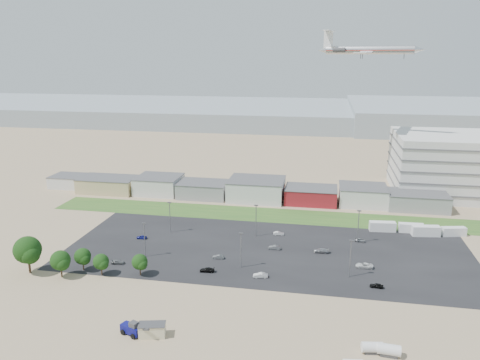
% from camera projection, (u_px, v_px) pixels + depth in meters
% --- Properties ---
extents(ground, '(700.00, 700.00, 0.00)m').
position_uv_depth(ground, '(238.00, 279.00, 122.16)').
color(ground, '#92775D').
rests_on(ground, ground).
extents(parking_lot, '(120.00, 50.00, 0.01)m').
position_uv_depth(parking_lot, '(267.00, 250.00, 140.27)').
color(parking_lot, black).
rests_on(parking_lot, ground).
extents(grass_strip, '(160.00, 16.00, 0.02)m').
position_uv_depth(grass_strip, '(265.00, 215.00, 171.56)').
color(grass_strip, '#2B5921').
rests_on(grass_strip, ground).
extents(hills_backdrop, '(700.00, 200.00, 9.00)m').
position_uv_depth(hills_backdrop, '(349.00, 117.00, 413.19)').
color(hills_backdrop, gray).
rests_on(hills_backdrop, ground).
extents(building_row, '(170.00, 20.00, 8.00)m').
position_uv_depth(building_row, '(230.00, 188.00, 191.60)').
color(building_row, silver).
rests_on(building_row, ground).
extents(portable_shed, '(6.10, 4.10, 2.81)m').
position_uv_depth(portable_shed, '(152.00, 330.00, 96.85)').
color(portable_shed, beige).
rests_on(portable_shed, ground).
extents(telehandler, '(7.92, 5.10, 3.14)m').
position_uv_depth(telehandler, '(131.00, 328.00, 97.39)').
color(telehandler, '#0B0B5B').
rests_on(telehandler, ground).
extents(storage_tank_nw, '(4.41, 2.70, 2.48)m').
position_uv_depth(storage_tank_nw, '(372.00, 347.00, 91.44)').
color(storage_tank_nw, silver).
rests_on(storage_tank_nw, ground).
extents(storage_tank_ne, '(4.56, 2.57, 2.63)m').
position_uv_depth(storage_tank_ne, '(389.00, 350.00, 90.53)').
color(storage_tank_ne, silver).
rests_on(storage_tank_ne, ground).
extents(box_trailer_a, '(8.68, 3.41, 3.18)m').
position_uv_depth(box_trailer_a, '(382.00, 226.00, 155.27)').
color(box_trailer_a, silver).
rests_on(box_trailer_a, ground).
extents(box_trailer_b, '(7.96, 2.65, 2.97)m').
position_uv_depth(box_trailer_b, '(411.00, 228.00, 154.20)').
color(box_trailer_b, silver).
rests_on(box_trailer_b, ground).
extents(box_trailer_c, '(9.07, 3.88, 3.29)m').
position_uv_depth(box_trailer_c, '(426.00, 231.00, 151.18)').
color(box_trailer_c, silver).
rests_on(box_trailer_c, ground).
extents(box_trailer_d, '(7.94, 3.93, 2.85)m').
position_uv_depth(box_trailer_d, '(454.00, 231.00, 151.25)').
color(box_trailer_d, silver).
rests_on(box_trailer_d, ground).
extents(tree_far_left, '(7.77, 7.77, 11.65)m').
position_uv_depth(tree_far_left, '(28.00, 253.00, 124.11)').
color(tree_far_left, black).
rests_on(tree_far_left, ground).
extents(tree_left, '(5.57, 5.57, 8.35)m').
position_uv_depth(tree_left, '(60.00, 262.00, 122.14)').
color(tree_left, black).
rests_on(tree_left, ground).
extents(tree_mid, '(4.78, 4.78, 7.16)m').
position_uv_depth(tree_mid, '(83.00, 258.00, 126.19)').
color(tree_mid, black).
rests_on(tree_mid, ground).
extents(tree_right, '(4.46, 4.46, 6.70)m').
position_uv_depth(tree_right, '(101.00, 263.00, 123.56)').
color(tree_right, black).
rests_on(tree_right, ground).
extents(tree_near, '(4.46, 4.46, 6.70)m').
position_uv_depth(tree_near, '(140.00, 263.00, 123.43)').
color(tree_near, black).
rests_on(tree_near, ground).
extents(lightpole_front_l, '(1.21, 0.50, 10.28)m').
position_uv_depth(lightpole_front_l, '(145.00, 240.00, 134.49)').
color(lightpole_front_l, slate).
rests_on(lightpole_front_l, ground).
extents(lightpole_front_m, '(1.18, 0.49, 10.07)m').
position_uv_depth(lightpole_front_m, '(241.00, 250.00, 127.62)').
color(lightpole_front_m, slate).
rests_on(lightpole_front_m, ground).
extents(lightpole_front_r, '(1.21, 0.51, 10.31)m').
position_uv_depth(lightpole_front_r, '(350.00, 259.00, 122.05)').
color(lightpole_front_r, slate).
rests_on(lightpole_front_r, ground).
extents(lightpole_back_l, '(1.22, 0.51, 10.36)m').
position_uv_depth(lightpole_back_l, '(170.00, 217.00, 153.31)').
color(lightpole_back_l, slate).
rests_on(lightpole_back_l, ground).
extents(lightpole_back_m, '(1.24, 0.52, 10.52)m').
position_uv_depth(lightpole_back_m, '(256.00, 221.00, 149.91)').
color(lightpole_back_m, slate).
rests_on(lightpole_back_m, ground).
extents(lightpole_back_r, '(1.24, 0.52, 10.56)m').
position_uv_depth(lightpole_back_r, '(358.00, 227.00, 144.58)').
color(lightpole_back_r, slate).
rests_on(lightpole_back_r, ground).
extents(airliner, '(48.58, 38.72, 12.63)m').
position_uv_depth(airliner, '(369.00, 50.00, 188.80)').
color(airliner, silver).
extents(parked_car_0, '(4.79, 2.31, 1.32)m').
position_uv_depth(parked_car_0, '(364.00, 265.00, 128.48)').
color(parked_car_0, silver).
rests_on(parked_car_0, ground).
extents(parked_car_2, '(3.46, 1.62, 1.15)m').
position_uv_depth(parked_car_2, '(377.00, 286.00, 117.39)').
color(parked_car_2, black).
rests_on(parked_car_2, ground).
extents(parked_car_3, '(4.08, 1.85, 1.16)m').
position_uv_depth(parked_car_3, '(207.00, 270.00, 125.99)').
color(parked_car_3, black).
rests_on(parked_car_3, ground).
extents(parked_car_4, '(3.41, 1.37, 1.10)m').
position_uv_depth(parked_car_4, '(218.00, 257.00, 134.25)').
color(parked_car_4, '#595B5E').
rests_on(parked_car_4, ground).
extents(parked_car_5, '(3.35, 1.47, 1.12)m').
position_uv_depth(parked_car_5, '(142.00, 237.00, 148.85)').
color(parked_car_5, navy).
rests_on(parked_car_5, ground).
extents(parked_car_7, '(3.71, 1.36, 1.21)m').
position_uv_depth(parked_car_7, '(275.00, 247.00, 140.72)').
color(parked_car_7, '#595B5E').
rests_on(parked_car_7, ground).
extents(parked_car_8, '(3.41, 1.66, 1.12)m').
position_uv_depth(parked_car_8, '(360.00, 240.00, 146.45)').
color(parked_car_8, '#A5A5AA').
rests_on(parked_car_8, ground).
extents(parked_car_10, '(3.96, 1.91, 1.11)m').
position_uv_depth(parked_car_10, '(118.00, 262.00, 130.86)').
color(parked_car_10, '#595B5E').
rests_on(parked_car_10, ground).
extents(parked_car_11, '(3.58, 1.60, 1.14)m').
position_uv_depth(parked_car_11, '(279.00, 233.00, 151.96)').
color(parked_car_11, silver).
rests_on(parked_car_11, ground).
extents(parked_car_12, '(4.58, 1.93, 1.32)m').
position_uv_depth(parked_car_12, '(321.00, 251.00, 138.29)').
color(parked_car_12, '#A5A5AA').
rests_on(parked_car_12, ground).
extents(parked_car_13, '(3.99, 1.86, 1.27)m').
position_uv_depth(parked_car_13, '(260.00, 275.00, 122.83)').
color(parked_car_13, silver).
rests_on(parked_car_13, ground).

